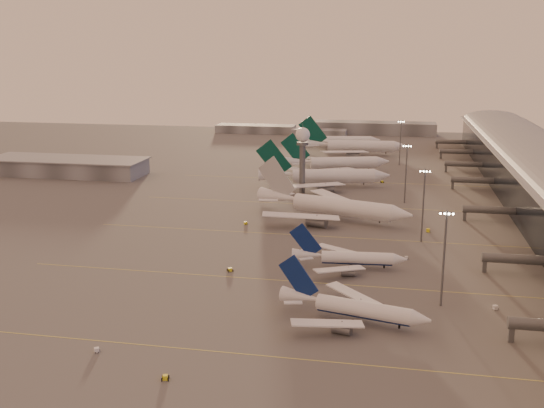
# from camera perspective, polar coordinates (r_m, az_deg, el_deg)

# --- Properties ---
(ground) EXTENTS (700.00, 700.00, 0.00)m
(ground) POSITION_cam_1_polar(r_m,az_deg,el_deg) (173.95, -4.70, -7.65)
(ground) COLOR #4E4C4C
(ground) RESTS_ON ground
(taxiway_markings) EXTENTS (180.00, 185.25, 0.02)m
(taxiway_markings) POSITION_cam_1_polar(r_m,az_deg,el_deg) (221.51, 6.73, -2.93)
(taxiway_markings) COLOR #DCD04D
(taxiway_markings) RESTS_ON ground
(hangar) EXTENTS (82.00, 27.00, 8.50)m
(hangar) POSITION_cam_1_polar(r_m,az_deg,el_deg) (343.48, -17.91, 3.24)
(hangar) COLOR #5A5B60
(hangar) RESTS_ON ground
(radar_tower) EXTENTS (6.40, 6.40, 31.10)m
(radar_tower) POSITION_cam_1_polar(r_m,az_deg,el_deg) (281.74, 2.75, 5.13)
(radar_tower) COLOR #575A5F
(radar_tower) RESTS_ON ground
(mast_a) EXTENTS (3.60, 0.56, 25.00)m
(mast_a) POSITION_cam_1_polar(r_m,az_deg,el_deg) (164.05, 15.17, -4.35)
(mast_a) COLOR #575A5F
(mast_a) RESTS_ON ground
(mast_b) EXTENTS (3.60, 0.56, 25.00)m
(mast_b) POSITION_cam_1_polar(r_m,az_deg,el_deg) (216.77, 13.41, 0.16)
(mast_b) COLOR #575A5F
(mast_b) RESTS_ON ground
(mast_c) EXTENTS (3.60, 0.56, 25.00)m
(mast_c) POSITION_cam_1_polar(r_m,az_deg,el_deg) (270.38, 11.92, 2.92)
(mast_c) COLOR #575A5F
(mast_c) RESTS_ON ground
(mast_d) EXTENTS (3.60, 0.56, 25.00)m
(mast_d) POSITION_cam_1_polar(r_m,az_deg,el_deg) (359.18, 11.43, 5.60)
(mast_d) COLOR #575A5F
(mast_d) RESTS_ON ground
(distant_horizon) EXTENTS (165.00, 37.50, 9.00)m
(distant_horizon) POSITION_cam_1_polar(r_m,az_deg,el_deg) (486.32, 5.94, 6.73)
(distant_horizon) COLOR #5A5B60
(distant_horizon) RESTS_ON ground
(narrowbody_near) EXTENTS (37.19, 29.33, 14.78)m
(narrowbody_near) POSITION_cam_1_polar(r_m,az_deg,el_deg) (154.13, 7.25, -9.43)
(narrowbody_near) COLOR white
(narrowbody_near) RESTS_ON ground
(narrowbody_mid) EXTENTS (34.68, 27.61, 13.55)m
(narrowbody_mid) POSITION_cam_1_polar(r_m,az_deg,el_deg) (189.68, 6.91, -4.97)
(narrowbody_mid) COLOR white
(narrowbody_mid) RESTS_ON ground
(widebody_white) EXTENTS (61.39, 48.41, 22.39)m
(widebody_white) POSITION_cam_1_polar(r_m,az_deg,el_deg) (242.06, 5.45, -0.50)
(widebody_white) COLOR white
(widebody_white) RESTS_ON ground
(greentail_a) EXTENTS (61.80, 49.42, 22.70)m
(greentail_a) POSITION_cam_1_polar(r_m,az_deg,el_deg) (297.86, 4.74, 2.26)
(greentail_a) COLOR white
(greentail_a) RESTS_ON ground
(greentail_b) EXTENTS (56.24, 44.77, 21.00)m
(greentail_b) POSITION_cam_1_polar(r_m,az_deg,el_deg) (335.39, 5.81, 3.49)
(greentail_b) COLOR white
(greentail_b) RESTS_ON ground
(greentail_c) EXTENTS (65.75, 52.90, 23.89)m
(greentail_c) POSITION_cam_1_polar(r_m,az_deg,el_deg) (389.59, 7.33, 4.97)
(greentail_c) COLOR white
(greentail_c) RESTS_ON ground
(greentail_d) EXTENTS (52.59, 42.16, 19.20)m
(greentail_d) POSITION_cam_1_polar(r_m,az_deg,el_deg) (420.74, 6.18, 5.55)
(greentail_d) COLOR white
(greentail_d) RESTS_ON ground
(gsv_truck_a) EXTENTS (5.55, 4.59, 2.17)m
(gsv_truck_a) POSITION_cam_1_polar(r_m,az_deg,el_deg) (144.62, -15.28, -12.29)
(gsv_truck_a) COLOR silver
(gsv_truck_a) RESTS_ON ground
(gsv_tug_near) EXTENTS (2.75, 3.74, 0.96)m
(gsv_tug_near) POSITION_cam_1_polar(r_m,az_deg,el_deg) (131.25, -9.54, -15.11)
(gsv_tug_near) COLOR yellow
(gsv_tug_near) RESTS_ON ground
(gsv_catering_a) EXTENTS (5.69, 4.15, 4.27)m
(gsv_catering_a) POSITION_cam_1_polar(r_m,az_deg,el_deg) (169.60, 19.49, -8.24)
(gsv_catering_a) COLOR silver
(gsv_catering_a) RESTS_ON ground
(gsv_tug_mid) EXTENTS (3.76, 4.12, 1.01)m
(gsv_tug_mid) POSITION_cam_1_polar(r_m,az_deg,el_deg) (186.86, -3.78, -5.91)
(gsv_tug_mid) COLOR yellow
(gsv_tug_mid) RESTS_ON ground
(gsv_truck_b) EXTENTS (5.03, 2.57, 1.94)m
(gsv_truck_b) POSITION_cam_1_polar(r_m,az_deg,el_deg) (201.22, 12.07, -4.60)
(gsv_truck_b) COLOR silver
(gsv_truck_b) RESTS_ON ground
(gsv_truck_c) EXTENTS (5.38, 4.74, 2.15)m
(gsv_truck_c) POSITION_cam_1_polar(r_m,az_deg,el_deg) (235.00, -2.28, -1.59)
(gsv_truck_c) COLOR yellow
(gsv_truck_c) RESTS_ON ground
(gsv_catering_b) EXTENTS (5.95, 3.15, 4.71)m
(gsv_catering_b) POSITION_cam_1_polar(r_m,az_deg,el_deg) (231.57, 13.90, -1.90)
(gsv_catering_b) COLOR yellow
(gsv_catering_b) RESTS_ON ground
(gsv_tug_far) EXTENTS (2.59, 3.73, 0.98)m
(gsv_tug_far) POSITION_cam_1_polar(r_m,az_deg,el_deg) (266.78, 3.54, 0.14)
(gsv_tug_far) COLOR yellow
(gsv_tug_far) RESTS_ON ground
(gsv_tug_hangar) EXTENTS (3.73, 3.03, 0.93)m
(gsv_tug_hangar) POSITION_cam_1_polar(r_m,az_deg,el_deg) (312.03, 9.85, 1.97)
(gsv_tug_hangar) COLOR yellow
(gsv_tug_hangar) RESTS_ON ground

